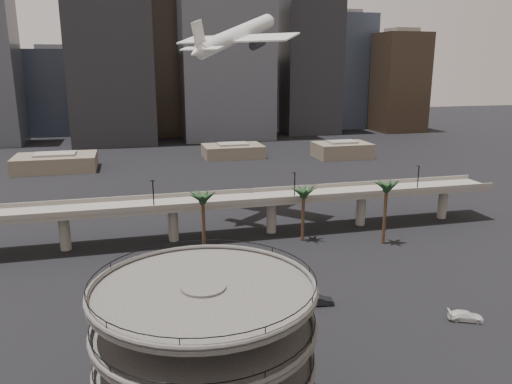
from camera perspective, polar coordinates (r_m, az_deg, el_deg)
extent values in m
cylinder|color=#464441|center=(53.26, -5.78, -18.71)|extent=(4.40, 4.40, 16.50)
cylinder|color=#464441|center=(53.39, -5.78, -18.91)|extent=(22.00, 22.00, 0.45)
torus|color=#464441|center=(53.13, -5.79, -18.48)|extent=(22.20, 22.20, 0.50)
torus|color=black|center=(52.70, -5.81, -17.75)|extent=(21.80, 21.80, 0.10)
cylinder|color=#464441|center=(51.30, -5.89, -15.17)|extent=(22.00, 22.00, 0.45)
torus|color=#464441|center=(51.07, -5.91, -14.71)|extent=(22.20, 22.20, 0.50)
torus|color=black|center=(50.69, -5.93, -13.92)|extent=(21.80, 21.80, 0.10)
cylinder|color=#464441|center=(49.46, -6.01, -11.14)|extent=(22.00, 22.00, 0.45)
torus|color=#464441|center=(49.26, -6.03, -10.64)|extent=(22.20, 22.20, 0.50)
torus|color=black|center=(48.92, -6.05, -9.79)|extent=(21.80, 21.80, 0.10)
cube|color=gray|center=(108.93, -3.78, -1.09)|extent=(130.00, 9.00, 0.90)
cube|color=gray|center=(104.43, -3.32, -1.25)|extent=(130.00, 0.30, 1.00)
cube|color=gray|center=(112.98, -4.21, -0.06)|extent=(130.00, 0.30, 1.00)
cylinder|color=gray|center=(109.34, -21.03, -4.29)|extent=(2.20, 2.20, 8.00)
cylinder|color=gray|center=(108.76, -9.45, -3.59)|extent=(2.20, 2.20, 8.00)
cylinder|color=gray|center=(112.56, 1.77, -2.78)|extent=(2.20, 2.20, 8.00)
cylinder|color=gray|center=(120.33, 11.90, -1.95)|extent=(2.20, 2.20, 8.00)
cylinder|color=gray|center=(131.36, 20.55, -1.19)|extent=(2.20, 2.20, 8.00)
cylinder|color=black|center=(102.55, -11.65, -0.32)|extent=(0.24, 0.24, 6.00)
cylinder|color=black|center=(108.00, 4.43, 0.68)|extent=(0.24, 0.24, 6.00)
cylinder|color=black|center=(120.88, 18.03, 1.49)|extent=(0.24, 0.24, 6.00)
cylinder|color=#4A3020|center=(98.17, -6.01, -4.06)|extent=(0.70, 0.70, 12.15)
ellipsoid|color=#173218|center=(96.33, -6.11, -0.41)|extent=(4.40, 4.40, 2.00)
cylinder|color=#4A3020|center=(107.22, 5.39, -2.83)|extent=(0.70, 0.70, 10.80)
ellipsoid|color=#173218|center=(105.65, 5.47, 0.18)|extent=(4.40, 4.40, 2.00)
cylinder|color=#4A3020|center=(108.17, 14.50, -2.58)|extent=(0.70, 0.70, 12.60)
ellipsoid|color=#173218|center=(106.46, 14.72, 0.87)|extent=(4.40, 4.40, 2.00)
cube|color=#695B4D|center=(193.08, -21.90, 3.13)|extent=(28.00, 18.00, 5.50)
cube|color=gray|center=(192.54, -21.99, 4.05)|extent=(14.00, 9.00, 0.80)
cube|color=#695B4D|center=(205.38, -2.66, 4.70)|extent=(24.00, 16.00, 5.00)
cube|color=gray|center=(204.91, -2.67, 5.50)|extent=(12.00, 8.00, 0.80)
cube|color=#695B4D|center=(207.17, 9.80, 4.73)|extent=(22.00, 15.00, 6.00)
cube|color=gray|center=(206.64, 9.84, 5.66)|extent=(11.00, 7.50, 0.80)
cube|color=#353F52|center=(295.79, -21.74, 10.54)|extent=(30.00, 30.00, 44.56)
cube|color=gray|center=(295.55, -22.18, 15.07)|extent=(16.50, 16.50, 2.40)
cube|color=black|center=(248.70, -16.49, 17.07)|extent=(38.00, 30.00, 102.12)
cube|color=#2E2319|center=(274.34, -9.71, 15.19)|extent=(28.00, 26.00, 83.56)
cube|color=#474B53|center=(258.63, -3.61, 18.51)|extent=(45.00, 32.00, 111.41)
cube|color=gray|center=(298.13, 0.01, 11.03)|extent=(24.00, 24.00, 38.99)
cube|color=gray|center=(297.63, 0.01, 15.01)|extent=(13.20, 13.20, 2.40)
cube|color=black|center=(280.67, 6.07, 15.77)|extent=(30.00, 28.00, 88.20)
cube|color=#353F52|center=(309.27, 9.51, 13.37)|extent=(34.00, 30.00, 64.99)
cube|color=gray|center=(310.61, 9.78, 19.59)|extent=(18.70, 16.50, 2.40)
cube|color=#2E2319|center=(298.37, 15.94, 11.92)|extent=(26.00, 26.00, 53.85)
cube|color=gray|center=(298.74, 16.32, 17.31)|extent=(14.30, 14.30, 2.40)
cube|color=gray|center=(311.07, -7.66, 10.70)|extent=(22.00, 22.00, 35.28)
cube|color=gray|center=(310.46, -7.78, 14.17)|extent=(12.10, 12.10, 2.40)
cylinder|color=silver|center=(124.63, -2.18, 17.50)|extent=(23.88, 22.58, 11.58)
cone|color=silver|center=(137.96, 1.70, 19.04)|extent=(5.88, 5.84, 4.61)
cone|color=silver|center=(112.04, -6.87, 15.51)|extent=(5.51, 5.46, 4.21)
cube|color=silver|center=(123.90, -2.41, 17.11)|extent=(26.16, 27.42, 2.20)
cube|color=silver|center=(113.53, -6.26, 16.00)|extent=(8.92, 9.33, 0.93)
cube|color=silver|center=(113.03, -6.56, 17.42)|extent=(3.75, 3.52, 6.43)
cylinder|color=#26272B|center=(127.94, -4.35, 16.43)|extent=(4.92, 4.79, 3.20)
cylinder|color=#26272B|center=(121.41, 0.17, 16.58)|extent=(4.92, 4.79, 3.20)
imported|color=#B3191D|center=(74.67, 4.78, -14.72)|extent=(4.79, 3.42, 1.51)
imported|color=black|center=(81.32, 7.20, -12.20)|extent=(4.88, 2.25, 1.55)
imported|color=silver|center=(82.49, 22.84, -12.92)|extent=(5.44, 3.89, 1.46)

